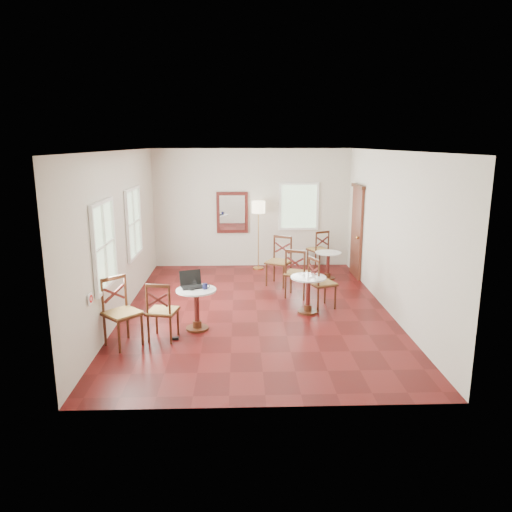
{
  "coord_description": "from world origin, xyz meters",
  "views": [
    {
      "loc": [
        -0.3,
        -8.81,
        3.14
      ],
      "look_at": [
        0.0,
        0.3,
        1.0
      ],
      "focal_mm": 34.02,
      "sensor_mm": 36.0,
      "label": 1
    }
  ],
  "objects": [
    {
      "name": "chair_mid_a",
      "position": [
        0.87,
        0.79,
        0.52
      ],
      "size": [
        0.62,
        0.62,
        1.04
      ],
      "rotation": [
        0.0,
        0.0,
        2.75
      ],
      "color": "#452211",
      "rests_on": "ground"
    },
    {
      "name": "laptop",
      "position": [
        -1.15,
        -0.78,
        0.79
      ],
      "size": [
        0.45,
        0.41,
        0.27
      ],
      "rotation": [
        0.0,
        0.0,
        0.33
      ],
      "color": "black",
      "rests_on": "cafe_table_near"
    },
    {
      "name": "navy_mug",
      "position": [
        -0.9,
        -0.93,
        0.77
      ],
      "size": [
        0.12,
        0.08,
        0.1
      ],
      "color": "#101136",
      "rests_on": "cafe_table_near"
    },
    {
      "name": "room_shell",
      "position": [
        -0.06,
        0.27,
        1.89
      ],
      "size": [
        5.02,
        7.02,
        3.01
      ],
      "color": "beige",
      "rests_on": "ground"
    },
    {
      "name": "cafe_table_back",
      "position": [
        1.76,
        2.17,
        0.4
      ],
      "size": [
        0.61,
        0.61,
        0.64
      ],
      "color": "#452211",
      "rests_on": "ground"
    },
    {
      "name": "chair_near_a",
      "position": [
        -1.57,
        -1.36,
        0.49
      ],
      "size": [
        0.53,
        0.53,
        0.98
      ],
      "rotation": [
        0.0,
        0.0,
        2.95
      ],
      "color": "#452211",
      "rests_on": "ground"
    },
    {
      "name": "chair_back_a",
      "position": [
        1.69,
        3.17,
        0.49
      ],
      "size": [
        0.6,
        0.6,
        0.98
      ],
      "rotation": [
        0.0,
        0.0,
        3.57
      ],
      "color": "#452211",
      "rests_on": "ground"
    },
    {
      "name": "water_glass",
      "position": [
        -1.09,
        -0.78,
        0.77
      ],
      "size": [
        0.06,
        0.06,
        0.1
      ],
      "primitive_type": "cylinder",
      "color": "white",
      "rests_on": "cafe_table_near"
    },
    {
      "name": "mouse",
      "position": [
        -1.13,
        -1.0,
        0.74
      ],
      "size": [
        0.13,
        0.1,
        0.04
      ],
      "primitive_type": "ellipsoid",
      "rotation": [
        0.0,
        0.0,
        -0.31
      ],
      "color": "black",
      "rests_on": "cafe_table_near"
    },
    {
      "name": "chair_near_b",
      "position": [
        -2.18,
        -1.55,
        0.54
      ],
      "size": [
        0.71,
        0.71,
        1.09
      ],
      "rotation": [
        0.0,
        0.0,
        0.79
      ],
      "color": "#452211",
      "rests_on": "ground"
    },
    {
      "name": "cafe_table_near",
      "position": [
        -1.06,
        -0.94,
        0.45
      ],
      "size": [
        0.68,
        0.68,
        0.72
      ],
      "color": "#452211",
      "rests_on": "ground"
    },
    {
      "name": "cafe_table_mid",
      "position": [
        0.96,
        -0.16,
        0.44
      ],
      "size": [
        0.66,
        0.66,
        0.7
      ],
      "color": "#452211",
      "rests_on": "ground"
    },
    {
      "name": "floor_lamp",
      "position": [
        0.15,
        3.15,
        1.46
      ],
      "size": [
        0.34,
        0.34,
        1.73
      ],
      "color": "#BF8C3F",
      "rests_on": "ground"
    },
    {
      "name": "chair_back_b",
      "position": [
        0.57,
        1.72,
        0.54
      ],
      "size": [
        0.68,
        0.68,
        1.09
      ],
      "rotation": [
        0.0,
        0.0,
        -0.49
      ],
      "color": "#452211",
      "rests_on": "ground"
    },
    {
      "name": "chair_mid_b",
      "position": [
        1.24,
        0.11,
        0.5
      ],
      "size": [
        0.6,
        0.6,
        1.01
      ],
      "rotation": [
        0.0,
        0.0,
        1.94
      ],
      "color": "#452211",
      "rests_on": "ground"
    },
    {
      "name": "ground",
      "position": [
        0.0,
        0.0,
        0.0
      ],
      "size": [
        7.0,
        7.0,
        0.0
      ],
      "primitive_type": "plane",
      "color": "#530E0E",
      "rests_on": "ground"
    },
    {
      "name": "power_adapter",
      "position": [
        -1.37,
        -1.38,
        0.02
      ],
      "size": [
        0.1,
        0.06,
        0.04
      ],
      "primitive_type": "cube",
      "color": "black",
      "rests_on": "ground"
    }
  ]
}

